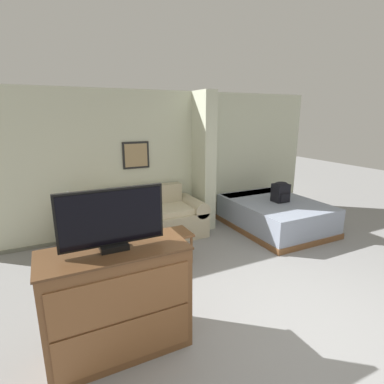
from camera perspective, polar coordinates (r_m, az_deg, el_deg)
The scene contains 11 objects.
ground_plane at distance 3.50m, azimuth 20.47°, elevation -24.92°, with size 20.00×20.00×0.00m, color gray.
wall_back at distance 5.82m, azimuth -4.80°, elevation 5.83°, with size 6.58×0.16×2.60m.
wall_partition_pillar at distance 5.77m, azimuth 2.25°, elevation 5.85°, with size 0.24×0.56×2.60m.
couch at distance 5.41m, azimuth -8.88°, elevation -5.48°, with size 2.15×0.84×0.90m.
coffee_table at distance 4.53m, azimuth -4.62°, elevation -8.60°, with size 0.68×0.45×0.46m.
side_table at distance 5.18m, azimuth -22.04°, elevation -5.89°, with size 0.43×0.43×0.56m.
table_lamp at distance 5.06m, azimuth -22.50°, elevation -1.35°, with size 0.38×0.38×0.47m.
tv_dresser at distance 2.99m, azimuth -13.93°, elevation -19.53°, with size 1.29×0.56×1.03m.
tv at distance 2.64m, azimuth -14.98°, elevation -5.09°, with size 0.90×0.16×0.55m.
bed at distance 6.09m, azimuth 15.35°, elevation -4.09°, with size 1.52×1.96×0.55m.
backpack at distance 5.96m, azimuth 16.55°, elevation 0.11°, with size 0.29×0.26×0.39m.
Camera 1 is at (-2.10, -1.76, 2.18)m, focal length 28.00 mm.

